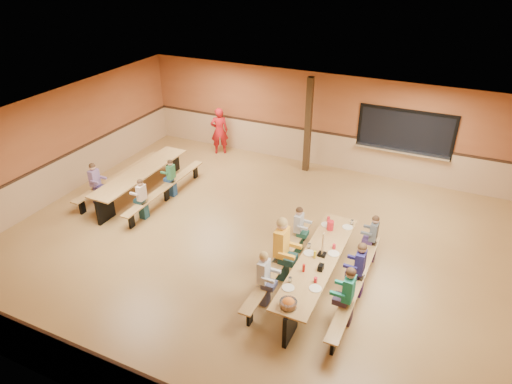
% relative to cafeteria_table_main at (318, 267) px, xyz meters
% --- Properties ---
extents(ground, '(12.00, 12.00, 0.00)m').
position_rel_cafeteria_table_main_xyz_m(ground, '(-1.91, 0.88, -0.53)').
color(ground, olive).
rests_on(ground, ground).
extents(room_envelope, '(12.04, 10.04, 3.02)m').
position_rel_cafeteria_table_main_xyz_m(room_envelope, '(-1.91, 0.88, 0.16)').
color(room_envelope, brown).
rests_on(room_envelope, ground).
extents(kitchen_pass_through, '(2.78, 0.28, 1.38)m').
position_rel_cafeteria_table_main_xyz_m(kitchen_pass_through, '(0.69, 5.84, 0.96)').
color(kitchen_pass_through, black).
rests_on(kitchen_pass_through, ground).
extents(structural_post, '(0.18, 0.18, 3.00)m').
position_rel_cafeteria_table_main_xyz_m(structural_post, '(-2.11, 5.28, 0.97)').
color(structural_post, black).
rests_on(structural_post, ground).
extents(cafeteria_table_main, '(1.91, 3.70, 0.74)m').
position_rel_cafeteria_table_main_xyz_m(cafeteria_table_main, '(0.00, 0.00, 0.00)').
color(cafeteria_table_main, '#A67A42').
rests_on(cafeteria_table_main, ground).
extents(cafeteria_table_second, '(1.91, 3.70, 0.74)m').
position_rel_cafeteria_table_main_xyz_m(cafeteria_table_second, '(-5.85, 1.75, 0.00)').
color(cafeteria_table_second, '#A67A42').
rests_on(cafeteria_table_second, ground).
extents(seated_child_white_left, '(0.38, 0.31, 1.24)m').
position_rel_cafeteria_table_main_xyz_m(seated_child_white_left, '(-0.83, -0.91, 0.09)').
color(seated_child_white_left, silver).
rests_on(seated_child_white_left, ground).
extents(seated_adult_yellow, '(0.50, 0.41, 1.48)m').
position_rel_cafeteria_table_main_xyz_m(seated_adult_yellow, '(-0.83, 0.00, 0.21)').
color(seated_adult_yellow, yellow).
rests_on(seated_adult_yellow, ground).
extents(seated_child_grey_left, '(0.35, 0.29, 1.17)m').
position_rel_cafeteria_table_main_xyz_m(seated_child_grey_left, '(-0.83, 1.07, 0.06)').
color(seated_child_grey_left, '#B3B3B3').
rests_on(seated_child_grey_left, ground).
extents(seated_child_teal_right, '(0.40, 0.33, 1.28)m').
position_rel_cafeteria_table_main_xyz_m(seated_child_teal_right, '(0.82, -0.73, 0.11)').
color(seated_child_teal_right, '#1D8971').
rests_on(seated_child_teal_right, ground).
extents(seated_child_navy_right, '(0.39, 0.32, 1.25)m').
position_rel_cafeteria_table_main_xyz_m(seated_child_navy_right, '(0.82, 0.16, 0.10)').
color(seated_child_navy_right, navy).
rests_on(seated_child_navy_right, ground).
extents(seated_child_char_right, '(0.34, 0.28, 1.16)m').
position_rel_cafeteria_table_main_xyz_m(seated_child_char_right, '(0.82, 1.45, 0.05)').
color(seated_child_char_right, '#4A4F53').
rests_on(seated_child_char_right, ground).
extents(seated_child_purple_sec, '(0.37, 0.30, 1.20)m').
position_rel_cafeteria_table_main_xyz_m(seated_child_purple_sec, '(-6.67, 0.81, 0.08)').
color(seated_child_purple_sec, slate).
rests_on(seated_child_purple_sec, ground).
extents(seated_child_green_sec, '(0.32, 0.26, 1.11)m').
position_rel_cafeteria_table_main_xyz_m(seated_child_green_sec, '(-5.02, 2.06, 0.03)').
color(seated_child_green_sec, '#317447').
rests_on(seated_child_green_sec, ground).
extents(seated_child_tan_sec, '(0.33, 0.27, 1.13)m').
position_rel_cafeteria_table_main_xyz_m(seated_child_tan_sec, '(-5.02, 0.72, 0.04)').
color(seated_child_tan_sec, beige).
rests_on(seated_child_tan_sec, ground).
extents(standing_woman, '(0.71, 0.64, 1.62)m').
position_rel_cafeteria_table_main_xyz_m(standing_woman, '(-5.25, 5.28, 0.28)').
color(standing_woman, '#AD1317').
rests_on(standing_woman, ground).
extents(punch_pitcher, '(0.16, 0.16, 0.22)m').
position_rel_cafeteria_table_main_xyz_m(punch_pitcher, '(-0.10, 1.15, 0.32)').
color(punch_pitcher, red).
rests_on(punch_pitcher, cafeteria_table_main).
extents(chip_bowl, '(0.32, 0.32, 0.15)m').
position_rel_cafeteria_table_main_xyz_m(chip_bowl, '(-0.06, -1.56, 0.29)').
color(chip_bowl, orange).
rests_on(chip_bowl, cafeteria_table_main).
extents(napkin_dispenser, '(0.10, 0.14, 0.13)m').
position_rel_cafeteria_table_main_xyz_m(napkin_dispenser, '(0.15, -0.33, 0.28)').
color(napkin_dispenser, black).
rests_on(napkin_dispenser, cafeteria_table_main).
extents(condiment_mustard, '(0.06, 0.06, 0.17)m').
position_rel_cafeteria_table_main_xyz_m(condiment_mustard, '(-0.08, 0.00, 0.30)').
color(condiment_mustard, yellow).
rests_on(condiment_mustard, cafeteria_table_main).
extents(condiment_ketchup, '(0.06, 0.06, 0.17)m').
position_rel_cafeteria_table_main_xyz_m(condiment_ketchup, '(-0.14, -0.51, 0.30)').
color(condiment_ketchup, '#B2140F').
rests_on(condiment_ketchup, cafeteria_table_main).
extents(table_paddle, '(0.16, 0.16, 0.56)m').
position_rel_cafeteria_table_main_xyz_m(table_paddle, '(0.03, 0.14, 0.35)').
color(table_paddle, black).
rests_on(table_paddle, cafeteria_table_main).
extents(place_settings, '(0.65, 3.30, 0.11)m').
position_rel_cafeteria_table_main_xyz_m(place_settings, '(-0.00, -0.00, 0.27)').
color(place_settings, beige).
rests_on(place_settings, cafeteria_table_main).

